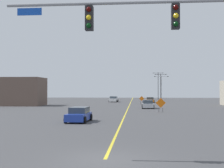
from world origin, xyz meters
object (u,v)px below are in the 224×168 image
Objects in this scene: car_white_distant at (114,99)px; car_orange_mid at (150,100)px; street_lamp_near_left at (161,85)px; street_lamp_far_left at (161,86)px; traffic_signal_assembly at (177,33)px; construction_sign_median_far at (161,103)px; construction_sign_right_shoulder at (142,99)px; car_blue_passing at (79,115)px; car_silver_near at (148,104)px; street_lamp_near_right at (158,84)px.

car_orange_mid is at bearing -14.74° from car_white_distant.
street_lamp_near_left reaches higher than car_white_distant.
traffic_signal_assembly is at bearing -94.38° from street_lamp_far_left.
construction_sign_median_far is 0.46× the size of car_orange_mid.
street_lamp_far_left is 3.63× the size of construction_sign_median_far.
car_blue_passing is at bearing -100.54° from construction_sign_right_shoulder.
construction_sign_right_shoulder is at bearing -104.65° from street_lamp_near_left.
construction_sign_right_shoulder is at bearing 79.46° from car_blue_passing.
car_silver_near is 26.87m from car_white_distant.
street_lamp_near_right is 31.90m from construction_sign_right_shoulder.
street_lamp_near_left is (-0.05, 1.75, 0.31)m from street_lamp_far_left.
car_blue_passing is at bearing -101.11° from car_orange_mid.
construction_sign_right_shoulder is 35.76m from car_blue_passing.
street_lamp_near_right reaches higher than street_lamp_far_left.
car_blue_passing is at bearing 115.72° from traffic_signal_assembly.
street_lamp_near_left is 14.29m from car_orange_mid.
construction_sign_median_far reaches higher than car_blue_passing.
car_orange_mid is 1.01× the size of car_white_distant.
street_lamp_far_left is 0.81× the size of street_lamp_near_right.
car_white_distant reaches higher than car_silver_near.
street_lamp_near_right reaches higher than car_blue_passing.
construction_sign_median_far is 22.67m from construction_sign_right_shoulder.
traffic_signal_assembly is at bearing -83.13° from car_white_distant.
street_lamp_near_left is 3.98× the size of construction_sign_median_far.
street_lamp_near_right reaches higher than construction_sign_median_far.
car_white_distant is (-12.77, -10.82, -3.89)m from street_lamp_near_left.
traffic_signal_assembly is at bearing -94.24° from street_lamp_near_left.
construction_sign_median_far is at bearing -80.72° from car_silver_near.
traffic_signal_assembly reaches higher than car_white_distant.
traffic_signal_assembly is 2.77× the size of car_blue_passing.
car_orange_mid is at bearing 86.43° from car_silver_near.
car_white_distant is (-0.35, 46.85, 0.04)m from car_blue_passing.
construction_sign_right_shoulder is 13.58m from car_white_distant.
construction_sign_median_far reaches higher than car_white_distant.
street_lamp_near_left is 45.37m from construction_sign_median_far.
street_lamp_far_left is at bearing 85.62° from traffic_signal_assembly.
street_lamp_far_left reaches higher than car_blue_passing.
car_white_distant is at bearing -139.73° from street_lamp_near_left.
construction_sign_right_shoulder is 0.42× the size of car_white_distant.
construction_sign_median_far is 31.88m from car_orange_mid.
car_blue_passing is at bearing -109.03° from car_silver_near.
construction_sign_median_far is (-3.76, -45.08, -3.39)m from street_lamp_near_left.
traffic_signal_assembly is 72.54m from street_lamp_near_left.
construction_sign_median_far is 0.49× the size of car_silver_near.
street_lamp_near_right is 2.09× the size of car_white_distant.
car_blue_passing is (-12.42, -57.67, -3.93)m from street_lamp_near_left.
traffic_signal_assembly is at bearing -64.28° from car_blue_passing.
construction_sign_median_far is (-3.81, -43.33, -3.08)m from street_lamp_far_left.
construction_sign_right_shoulder is at bearing 90.60° from traffic_signal_assembly.
traffic_signal_assembly is at bearing -90.33° from car_silver_near.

